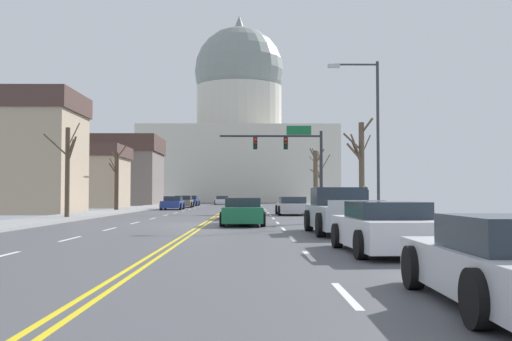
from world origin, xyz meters
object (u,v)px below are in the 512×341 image
sedan_near_02 (243,212)px  pickup_truck_near_03 (341,213)px  bicycle_parked (365,212)px  sedan_near_05 (512,263)px  sedan_oncoming_02 (190,201)px  sedan_near_01 (244,209)px  sedan_near_04 (385,228)px  street_lamp_right (371,125)px  sedan_oncoming_00 (173,203)px  pedestrian_00 (365,201)px  sedan_oncoming_01 (183,202)px  sedan_oncoming_03 (222,200)px  sedan_near_00 (292,206)px  signal_gantry (292,150)px

sedan_near_02 → pickup_truck_near_03: size_ratio=0.85×
bicycle_parked → sedan_near_05: bearing=-96.7°
pickup_truck_near_03 → sedan_oncoming_02: bearing=101.8°
sedan_near_01 → bicycle_parked: sedan_near_01 is taller
sedan_near_04 → bicycle_parked: 17.20m
pickup_truck_near_03 → sedan_oncoming_02: pickup_truck_near_03 is taller
street_lamp_right → sedan_oncoming_00: 29.80m
street_lamp_right → pedestrian_00: size_ratio=4.45×
sedan_near_01 → sedan_oncoming_00: bearing=108.4°
pedestrian_00 → bicycle_parked: 2.80m
sedan_near_02 → sedan_oncoming_01: (-6.87, 36.19, 0.01)m
sedan_near_04 → bicycle_parked: size_ratio=2.55×
sedan_near_05 → sedan_oncoming_01: bearing=100.6°
sedan_near_05 → sedan_oncoming_03: bearing=95.6°
pedestrian_00 → sedan_near_05: bearing=-96.2°
sedan_oncoming_02 → sedan_oncoming_03: size_ratio=1.04×
sedan_near_05 → bicycle_parked: size_ratio=2.41×
sedan_oncoming_01 → bicycle_parked: sedan_oncoming_01 is taller
sedan_near_05 → sedan_oncoming_01: (-10.47, 55.74, 0.06)m
sedan_oncoming_03 → sedan_oncoming_01: bearing=-100.6°
sedan_oncoming_00 → sedan_oncoming_03: bearing=83.0°
sedan_near_00 → sedan_oncoming_02: sedan_oncoming_02 is taller
bicycle_parked → sedan_near_01: bearing=155.8°
sedan_near_01 → sedan_near_05: bearing=-82.2°
sedan_near_00 → sedan_oncoming_02: size_ratio=0.99×
sedan_oncoming_03 → bicycle_parked: 50.74m
sedan_near_01 → sedan_oncoming_00: sedan_oncoming_00 is taller
sedan_near_00 → sedan_near_02: size_ratio=0.97×
sedan_near_02 → pedestrian_00: pedestrian_00 is taller
sedan_near_00 → sedan_oncoming_00: bearing=125.2°
street_lamp_right → sedan_oncoming_00: bearing=115.8°
pickup_truck_near_03 → sedan_oncoming_03: (-7.13, 59.76, -0.18)m
pickup_truck_near_03 → sedan_oncoming_03: bearing=96.8°
street_lamp_right → sedan_oncoming_02: street_lamp_right is taller
sedan_near_04 → sedan_oncoming_01: 50.10m
sedan_near_04 → sedan_oncoming_00: bearing=104.5°
sedan_near_02 → pedestrian_00: 6.08m
sedan_near_05 → sedan_near_04: bearing=90.3°
sedan_near_05 → street_lamp_right: bearing=83.2°
sedan_near_00 → bicycle_parked: size_ratio=2.49×
signal_gantry → sedan_oncoming_03: 36.70m
signal_gantry → sedan_near_01: 12.40m
sedan_near_00 → sedan_oncoming_02: (-10.24, 32.15, 0.01)m
sedan_oncoming_00 → sedan_oncoming_01: (-0.04, 8.83, 0.02)m
sedan_near_01 → sedan_near_04: 20.20m
street_lamp_right → bicycle_parked: (0.35, 3.37, -4.18)m
street_lamp_right → pickup_truck_near_03: size_ratio=1.41×
sedan_oncoming_01 → sedan_near_05: bearing=-79.4°
signal_gantry → bicycle_parked: bearing=-78.5°
bicycle_parked → pedestrian_00: bearing=-100.6°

